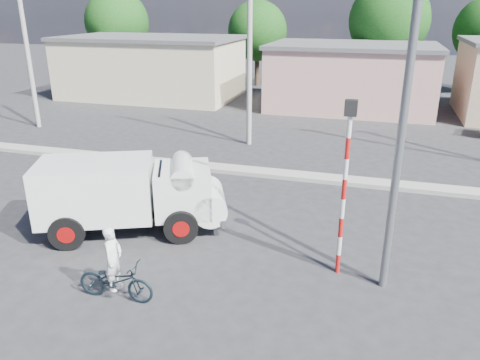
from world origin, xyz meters
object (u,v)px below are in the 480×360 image
(traffic_pole, at_px, (345,175))
(bicycle, at_px, (116,281))
(streetlight, at_px, (400,76))
(cyclist, at_px, (115,270))
(truck, at_px, (132,193))

(traffic_pole, bearing_deg, bicycle, -151.37)
(bicycle, bearing_deg, streetlight, -70.08)
(cyclist, xyz_separation_m, streetlight, (5.66, 2.28, 4.21))
(truck, distance_m, traffic_pole, 6.19)
(bicycle, relative_size, traffic_pole, 0.42)
(cyclist, distance_m, traffic_pole, 5.69)
(cyclist, bearing_deg, traffic_pole, -63.37)
(truck, bearing_deg, streetlight, -31.06)
(truck, distance_m, bicycle, 3.55)
(truck, xyz_separation_m, bicycle, (1.27, -3.23, -0.74))
(traffic_pole, xyz_separation_m, streetlight, (0.94, -0.30, 2.37))
(bicycle, distance_m, traffic_pole, 5.78)
(cyclist, xyz_separation_m, traffic_pole, (4.72, 2.58, 1.84))
(truck, height_order, cyclist, truck)
(bicycle, distance_m, cyclist, 0.28)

